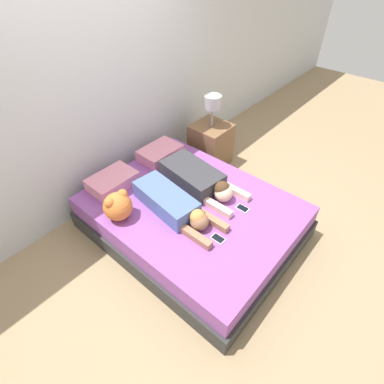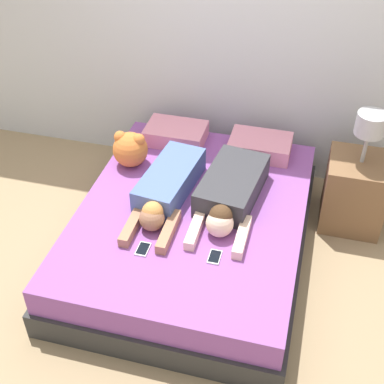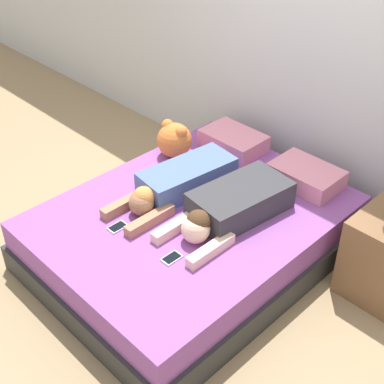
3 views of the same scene
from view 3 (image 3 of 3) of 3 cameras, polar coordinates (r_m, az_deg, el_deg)
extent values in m
plane|color=#9E8460|center=(3.98, 0.00, -6.67)|extent=(12.00, 12.00, 0.00)
cube|color=silver|center=(4.12, 12.48, 15.29)|extent=(12.00, 0.06, 2.60)
cube|color=#2D2D2D|center=(3.91, 0.00, -5.54)|extent=(1.66, 2.11, 0.21)
cube|color=#8C4C9E|center=(3.77, 0.00, -3.15)|extent=(1.60, 2.05, 0.21)
cube|color=pink|center=(4.38, 4.43, 5.49)|extent=(0.50, 0.34, 0.14)
cube|color=pink|center=(4.02, 12.07, 1.73)|extent=(0.50, 0.34, 0.14)
cube|color=#4C66A5|center=(3.87, -0.48, 1.62)|extent=(0.38, 0.74, 0.19)
sphere|color=#A37051|center=(3.64, -5.41, -1.18)|extent=(0.18, 0.18, 0.18)
sphere|color=#D18C47|center=(3.63, -5.18, -0.53)|extent=(0.15, 0.15, 0.15)
cube|color=#A37051|center=(3.74, -7.10, -1.23)|extent=(0.07, 0.39, 0.07)
cube|color=#A37051|center=(3.57, -4.51, -3.00)|extent=(0.07, 0.39, 0.07)
cube|color=#333338|center=(3.65, 5.18, -0.88)|extent=(0.46, 0.73, 0.20)
sphere|color=beige|center=(3.40, 0.40, -3.95)|extent=(0.19, 0.19, 0.19)
sphere|color=#4C331E|center=(3.38, 0.68, -3.21)|extent=(0.16, 0.16, 0.16)
cube|color=beige|center=(3.51, -1.78, -3.72)|extent=(0.07, 0.38, 0.07)
cube|color=beige|center=(3.34, 2.01, -6.21)|extent=(0.07, 0.38, 0.07)
cube|color=silver|center=(3.59, -7.94, -3.73)|extent=(0.08, 0.13, 0.01)
cube|color=black|center=(3.58, -7.95, -3.66)|extent=(0.07, 0.11, 0.00)
cube|color=silver|center=(3.33, -2.18, -7.06)|extent=(0.08, 0.13, 0.01)
cube|color=black|center=(3.32, -2.18, -6.99)|extent=(0.07, 0.11, 0.00)
sphere|color=orange|center=(4.23, -1.88, 5.54)|extent=(0.28, 0.28, 0.28)
sphere|color=orange|center=(4.23, -2.62, 7.13)|extent=(0.10, 0.10, 0.10)
sphere|color=orange|center=(4.13, -1.18, 6.42)|extent=(0.10, 0.10, 0.10)
camera|label=1|loc=(3.84, -40.35, 26.44)|focal=28.00mm
camera|label=2|loc=(1.58, -82.58, 16.65)|focal=50.00mm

